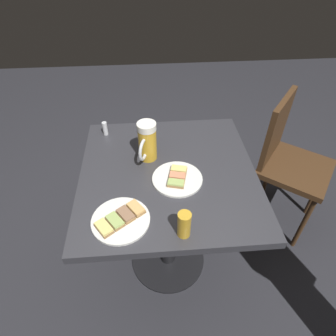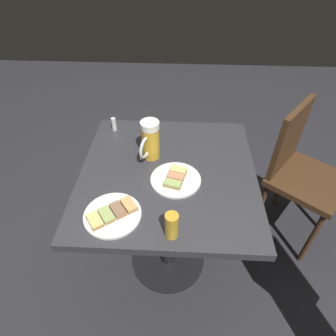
# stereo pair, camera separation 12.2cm
# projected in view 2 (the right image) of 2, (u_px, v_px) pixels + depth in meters

# --- Properties ---
(ground_plane) EXTENTS (6.00, 6.00, 0.00)m
(ground_plane) POSITION_uv_depth(u_px,v_px,m) (168.00, 259.00, 1.78)
(ground_plane) COLOR #28282D
(cafe_table) EXTENTS (0.80, 0.78, 0.74)m
(cafe_table) POSITION_uv_depth(u_px,v_px,m) (168.00, 194.00, 1.38)
(cafe_table) COLOR black
(cafe_table) RESTS_ON ground_plane
(plate_near) EXTENTS (0.22, 0.22, 0.03)m
(plate_near) POSITION_uv_depth(u_px,v_px,m) (176.00, 179.00, 1.23)
(plate_near) COLOR white
(plate_near) RESTS_ON cafe_table
(plate_far) EXTENTS (0.22, 0.22, 0.03)m
(plate_far) POSITION_uv_depth(u_px,v_px,m) (112.00, 214.00, 1.09)
(plate_far) COLOR white
(plate_far) RESTS_ON cafe_table
(beer_mug) EXTENTS (0.14, 0.09, 0.19)m
(beer_mug) POSITION_uv_depth(u_px,v_px,m) (150.00, 140.00, 1.29)
(beer_mug) COLOR gold
(beer_mug) RESTS_ON cafe_table
(beer_glass_small) EXTENTS (0.05, 0.05, 0.11)m
(beer_glass_small) POSITION_uv_depth(u_px,v_px,m) (172.00, 226.00, 0.99)
(beer_glass_small) COLOR gold
(beer_glass_small) RESTS_ON cafe_table
(salt_shaker) EXTENTS (0.02, 0.02, 0.07)m
(salt_shaker) POSITION_uv_depth(u_px,v_px,m) (114.00, 124.00, 1.49)
(salt_shaker) COLOR silver
(salt_shaker) RESTS_ON cafe_table
(cafe_chair) EXTENTS (0.53, 0.53, 0.88)m
(cafe_chair) POSITION_uv_depth(u_px,v_px,m) (299.00, 169.00, 1.62)
(cafe_chair) COLOR #472D19
(cafe_chair) RESTS_ON ground_plane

